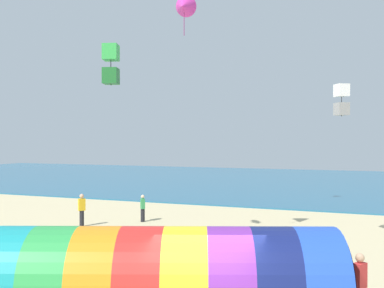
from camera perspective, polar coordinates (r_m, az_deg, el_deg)
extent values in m
cube|color=#236084|center=(49.53, 16.75, -4.93)|extent=(120.00, 40.00, 0.10)
cylinder|color=teal|center=(11.95, -22.66, -16.24)|extent=(1.87, 2.79, 2.59)
cylinder|color=green|center=(11.59, -17.61, -16.77)|extent=(1.87, 2.79, 2.59)
cylinder|color=orange|center=(11.32, -12.24, -17.19)|extent=(1.87, 2.79, 2.59)
cylinder|color=red|center=(11.14, -6.64, -17.48)|extent=(1.87, 2.79, 2.59)
cylinder|color=yellow|center=(11.06, -0.89, -17.61)|extent=(1.87, 2.79, 2.59)
cylinder|color=purple|center=(11.08, 4.89, -17.57)|extent=(1.87, 2.79, 2.59)
cylinder|color=navy|center=(11.20, 10.59, -17.37)|extent=(1.87, 2.79, 2.59)
cylinder|color=blue|center=(11.43, 16.10, -17.02)|extent=(1.87, 2.79, 2.59)
cylinder|color=black|center=(11.58, 18.85, -16.79)|extent=(0.86, 2.26, 2.38)
cube|color=red|center=(12.46, 21.47, -16.00)|extent=(0.38, 0.42, 0.65)
sphere|color=tan|center=(12.34, 21.48, -13.93)|extent=(0.24, 0.24, 0.24)
cube|color=white|center=(20.50, 19.32, 6.76)|extent=(0.72, 0.72, 0.56)
cube|color=gray|center=(20.43, 19.31, 4.42)|extent=(0.72, 0.72, 0.56)
cylinder|color=black|center=(20.46, 19.32, 5.59)|extent=(0.02, 0.02, 1.49)
cone|color=#D1339E|center=(19.02, -1.06, 17.88)|extent=(1.09, 1.27, 1.13)
cylinder|color=#7D1E5E|center=(18.81, -1.06, 15.72)|extent=(0.03, 0.03, 0.99)
cube|color=green|center=(14.52, -10.77, 11.91)|extent=(0.60, 0.60, 0.52)
cube|color=#1E642A|center=(14.38, -10.76, 8.89)|extent=(0.60, 0.60, 0.52)
cylinder|color=black|center=(14.45, -10.77, 10.41)|extent=(0.02, 0.02, 1.38)
cylinder|color=black|center=(24.51, -14.49, -9.59)|extent=(0.24, 0.24, 0.87)
cube|color=yellow|center=(24.39, -14.49, -7.82)|extent=(0.40, 0.42, 0.66)
sphere|color=tan|center=(24.33, -14.49, -6.73)|extent=(0.24, 0.24, 0.24)
cylinder|color=black|center=(25.27, -6.59, -9.40)|extent=(0.24, 0.24, 0.76)
cube|color=#338C4C|center=(25.16, -6.59, -7.90)|extent=(0.39, 0.42, 0.57)
sphere|color=beige|center=(25.11, -6.59, -6.98)|extent=(0.21, 0.21, 0.21)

